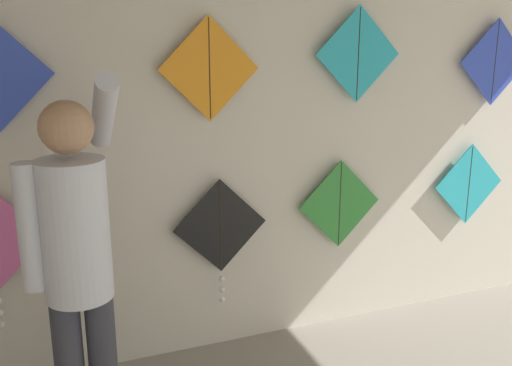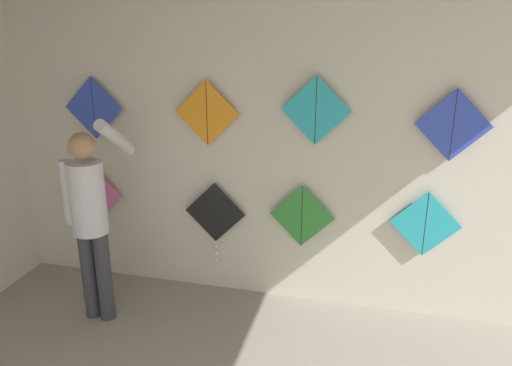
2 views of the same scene
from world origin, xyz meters
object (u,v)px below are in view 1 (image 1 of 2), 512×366
(kite_6, at_px, (358,54))
(kite_7, at_px, (495,62))
(kite_1, at_px, (221,232))
(kite_5, at_px, (209,69))
(kite_2, at_px, (340,204))
(kite_3, at_px, (469,184))
(shopkeeper, at_px, (77,255))

(kite_6, distance_m, kite_7, 1.09)
(kite_1, xyz_separation_m, kite_5, (-0.05, 0.00, 0.97))
(kite_2, height_order, kite_6, kite_6)
(kite_1, relative_size, kite_2, 1.35)
(kite_2, xyz_separation_m, kite_3, (1.06, 0.00, 0.03))
(shopkeeper, distance_m, kite_2, 1.83)
(kite_1, bearing_deg, kite_7, 0.03)
(kite_2, bearing_deg, kite_1, -179.94)
(kite_5, bearing_deg, kite_1, -1.03)
(kite_1, bearing_deg, shopkeeper, -142.19)
(kite_1, height_order, kite_2, kite_2)
(shopkeeper, relative_size, kite_3, 3.07)
(shopkeeper, xyz_separation_m, kite_5, (0.82, 0.68, 0.74))
(kite_7, bearing_deg, shopkeeper, -166.70)
(kite_1, xyz_separation_m, kite_2, (0.82, 0.00, 0.08))
(kite_3, bearing_deg, kite_6, 180.00)
(kite_3, bearing_deg, shopkeeper, -166.14)
(kite_1, distance_m, kite_5, 0.98)
(kite_2, distance_m, kite_5, 1.25)
(shopkeeper, distance_m, kite_7, 3.04)
(shopkeeper, bearing_deg, kite_7, 13.75)
(kite_3, height_order, kite_5, kite_5)
(shopkeeper, height_order, kite_7, kite_7)
(kite_1, distance_m, kite_7, 2.22)
(shopkeeper, relative_size, kite_1, 2.27)
(kite_7, bearing_deg, kite_2, 180.00)
(kite_2, xyz_separation_m, kite_7, (1.17, 0.00, 0.89))
(shopkeeper, distance_m, kite_3, 2.83)
(kite_5, xyz_separation_m, kite_7, (2.05, 0.00, -0.00))
(kite_6, relative_size, kite_7, 1.00)
(kite_7, bearing_deg, kite_5, 180.00)
(kite_2, bearing_deg, kite_7, 0.00)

